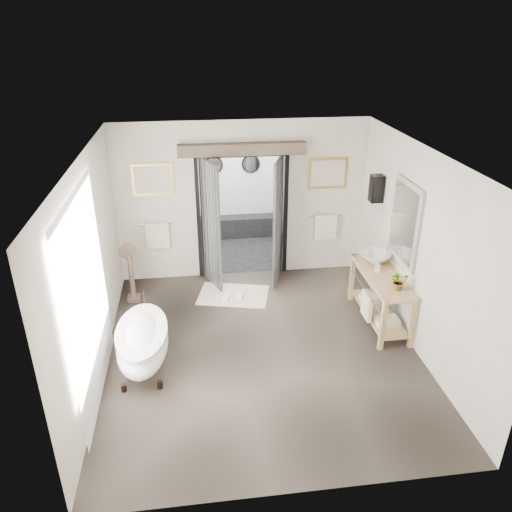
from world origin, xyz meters
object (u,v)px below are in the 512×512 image
object	(u,v)px
clawfoot_tub	(143,341)
basin	(375,258)
vanity	(380,294)
rug	(233,295)

from	to	relation	value
clawfoot_tub	basin	size ratio (longest dim) A/B	3.14
clawfoot_tub	vanity	distance (m)	3.69
rug	basin	world-z (taller)	basin
vanity	basin	size ratio (longest dim) A/B	3.17
vanity	basin	xyz separation A→B (m)	(0.03, 0.42, 0.43)
basin	vanity	bearing A→B (deg)	-96.46
clawfoot_tub	rug	bearing A→B (deg)	51.14
clawfoot_tub	basin	world-z (taller)	basin
clawfoot_tub	basin	distance (m)	3.85
clawfoot_tub	vanity	size ratio (longest dim) A/B	0.99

